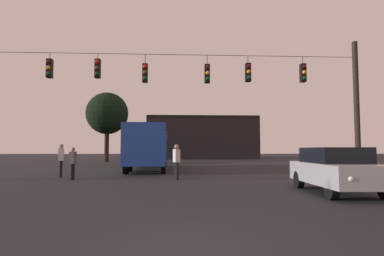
{
  "coord_description": "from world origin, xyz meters",
  "views": [
    {
      "loc": [
        -0.17,
        -4.74,
        1.45
      ],
      "look_at": [
        0.84,
        14.8,
        2.76
      ],
      "focal_mm": 30.28,
      "sensor_mm": 36.0,
      "label": 1
    }
  ],
  "objects_px": {
    "pedestrian_crossing_left": "(61,158)",
    "city_bus": "(149,144)",
    "car_far_left": "(152,156)",
    "tree_left_silhouette": "(107,114)",
    "pedestrian_crossing_right": "(177,160)",
    "car_near_right": "(336,169)",
    "pedestrian_crossing_center": "(73,162)"
  },
  "relations": [
    {
      "from": "car_far_left",
      "to": "tree_left_silhouette",
      "type": "distance_m",
      "value": 8.47
    },
    {
      "from": "pedestrian_crossing_center",
      "to": "tree_left_silhouette",
      "type": "distance_m",
      "value": 23.29
    },
    {
      "from": "city_bus",
      "to": "car_far_left",
      "type": "distance_m",
      "value": 10.75
    },
    {
      "from": "car_far_left",
      "to": "tree_left_silhouette",
      "type": "xyz_separation_m",
      "value": [
        -5.62,
        4.01,
        4.9
      ]
    },
    {
      "from": "city_bus",
      "to": "pedestrian_crossing_center",
      "type": "xyz_separation_m",
      "value": [
        -3.0,
        -7.88,
        -0.99
      ]
    },
    {
      "from": "pedestrian_crossing_left",
      "to": "city_bus",
      "type": "bearing_deg",
      "value": 56.97
    },
    {
      "from": "city_bus",
      "to": "pedestrian_crossing_left",
      "type": "height_order",
      "value": "city_bus"
    },
    {
      "from": "pedestrian_crossing_center",
      "to": "tree_left_silhouette",
      "type": "xyz_separation_m",
      "value": [
        -3.13,
        22.57,
        4.82
      ]
    },
    {
      "from": "pedestrian_crossing_right",
      "to": "pedestrian_crossing_left",
      "type": "bearing_deg",
      "value": 163.95
    },
    {
      "from": "city_bus",
      "to": "pedestrian_crossing_left",
      "type": "bearing_deg",
      "value": -123.03
    },
    {
      "from": "car_near_right",
      "to": "pedestrian_crossing_left",
      "type": "distance_m",
      "value": 13.26
    },
    {
      "from": "pedestrian_crossing_left",
      "to": "pedestrian_crossing_right",
      "type": "distance_m",
      "value": 6.32
    },
    {
      "from": "car_near_right",
      "to": "pedestrian_crossing_center",
      "type": "bearing_deg",
      "value": 153.09
    },
    {
      "from": "city_bus",
      "to": "pedestrian_crossing_right",
      "type": "xyz_separation_m",
      "value": [
        1.97,
        -8.05,
        -0.9
      ]
    },
    {
      "from": "pedestrian_crossing_right",
      "to": "tree_left_silhouette",
      "type": "bearing_deg",
      "value": 109.6
    },
    {
      "from": "car_far_left",
      "to": "pedestrian_crossing_right",
      "type": "xyz_separation_m",
      "value": [
        2.48,
        -18.74,
        0.17
      ]
    },
    {
      "from": "tree_left_silhouette",
      "to": "car_far_left",
      "type": "bearing_deg",
      "value": -35.52
    },
    {
      "from": "car_far_left",
      "to": "pedestrian_crossing_center",
      "type": "distance_m",
      "value": 18.73
    },
    {
      "from": "pedestrian_crossing_left",
      "to": "tree_left_silhouette",
      "type": "distance_m",
      "value": 21.62
    },
    {
      "from": "car_near_right",
      "to": "pedestrian_crossing_right",
      "type": "distance_m",
      "value": 7.33
    },
    {
      "from": "city_bus",
      "to": "pedestrian_crossing_left",
      "type": "relative_size",
      "value": 6.33
    },
    {
      "from": "city_bus",
      "to": "tree_left_silhouette",
      "type": "bearing_deg",
      "value": 112.64
    },
    {
      "from": "car_near_right",
      "to": "car_far_left",
      "type": "bearing_deg",
      "value": 108.15
    },
    {
      "from": "car_far_left",
      "to": "pedestrian_crossing_right",
      "type": "height_order",
      "value": "pedestrian_crossing_right"
    },
    {
      "from": "pedestrian_crossing_right",
      "to": "tree_left_silhouette",
      "type": "height_order",
      "value": "tree_left_silhouette"
    },
    {
      "from": "car_near_right",
      "to": "car_far_left",
      "type": "relative_size",
      "value": 0.99
    },
    {
      "from": "pedestrian_crossing_left",
      "to": "tree_left_silhouette",
      "type": "relative_size",
      "value": 0.21
    },
    {
      "from": "car_near_right",
      "to": "pedestrian_crossing_left",
      "type": "xyz_separation_m",
      "value": [
        -11.39,
        6.79,
        0.2
      ]
    },
    {
      "from": "pedestrian_crossing_left",
      "to": "tree_left_silhouette",
      "type": "xyz_separation_m",
      "value": [
        -2.03,
        21.0,
        4.7
      ]
    },
    {
      "from": "car_far_left",
      "to": "pedestrian_crossing_right",
      "type": "distance_m",
      "value": 18.9
    },
    {
      "from": "car_far_left",
      "to": "tree_left_silhouette",
      "type": "relative_size",
      "value": 0.55
    },
    {
      "from": "car_near_right",
      "to": "tree_left_silhouette",
      "type": "bearing_deg",
      "value": 115.77
    }
  ]
}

